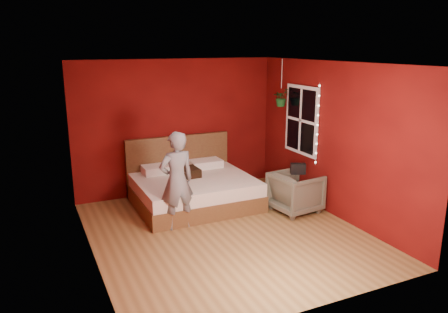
# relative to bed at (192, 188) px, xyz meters

# --- Properties ---
(floor) EXTENTS (4.50, 4.50, 0.00)m
(floor) POSITION_rel_bed_xyz_m (0.01, -1.42, -0.30)
(floor) COLOR olive
(floor) RESTS_ON ground
(room_walls) EXTENTS (4.04, 4.54, 2.62)m
(room_walls) POSITION_rel_bed_xyz_m (0.01, -1.42, 1.38)
(room_walls) COLOR maroon
(room_walls) RESTS_ON ground
(window) EXTENTS (0.05, 0.97, 1.27)m
(window) POSITION_rel_bed_xyz_m (1.98, -0.52, 1.20)
(window) COLOR white
(window) RESTS_ON room_walls
(fairy_lights) EXTENTS (0.04, 0.04, 1.45)m
(fairy_lights) POSITION_rel_bed_xyz_m (1.95, -1.04, 1.20)
(fairy_lights) COLOR silver
(fairy_lights) RESTS_ON room_walls
(bed) EXTENTS (2.08, 1.76, 1.14)m
(bed) POSITION_rel_bed_xyz_m (0.00, 0.00, 0.00)
(bed) COLOR brown
(bed) RESTS_ON ground
(person) EXTENTS (0.61, 0.43, 1.58)m
(person) POSITION_rel_bed_xyz_m (-0.60, -0.92, 0.49)
(person) COLOR slate
(person) RESTS_ON ground
(armchair) EXTENTS (0.86, 0.84, 0.70)m
(armchair) POSITION_rel_bed_xyz_m (1.50, -1.12, 0.05)
(armchair) COLOR #656350
(armchair) RESTS_ON ground
(handbag) EXTENTS (0.28, 0.22, 0.18)m
(handbag) POSITION_rel_bed_xyz_m (1.50, -1.16, 0.50)
(handbag) COLOR black
(handbag) RESTS_ON armchair
(throw_pillow) EXTENTS (0.44, 0.44, 0.15)m
(throw_pillow) POSITION_rel_bed_xyz_m (-0.08, 0.07, 0.30)
(throw_pillow) COLOR black
(throw_pillow) RESTS_ON bed
(hanging_plant) EXTENTS (0.39, 0.37, 0.89)m
(hanging_plant) POSITION_rel_bed_xyz_m (1.81, -0.07, 1.59)
(hanging_plant) COLOR silver
(hanging_plant) RESTS_ON room_walls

